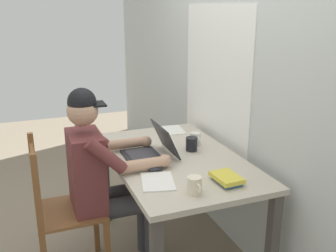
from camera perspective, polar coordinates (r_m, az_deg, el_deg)
The scene contains 12 objects.
back_wall at distance 2.70m, azimuth 10.95°, elevation 7.74°, with size 6.00×0.08×2.60m.
desk at distance 2.66m, azimuth 1.11°, elevation -6.49°, with size 1.36×0.82×0.75m.
seated_person at distance 2.55m, azimuth -9.48°, elevation -6.75°, with size 0.50×0.60×1.26m.
wooden_chair at distance 2.62m, azimuth -15.40°, elevation -12.05°, with size 0.42×0.42×0.96m.
laptop at distance 2.60m, azimuth -2.42°, elevation -3.51°, with size 0.33×0.33×0.22m.
computer_mouse at distance 2.40m, azimuth -1.85°, elevation -6.28°, with size 0.06×0.10×0.03m, color #232328.
coffee_mug_white at distance 2.84m, azimuth 4.04°, elevation -1.88°, with size 0.11×0.08×0.09m.
coffee_mug_dark at distance 2.72m, azimuth 3.51°, elevation -2.67°, with size 0.12×0.08×0.10m.
coffee_mug_spare at distance 2.12m, azimuth 3.93°, elevation -8.67°, with size 0.12×0.08×0.09m.
book_stack_main at distance 2.27m, azimuth 8.63°, elevation -7.65°, with size 0.20×0.14×0.05m.
paper_pile_near_laptop at distance 3.15m, azimuth 0.64°, elevation -0.64°, with size 0.24×0.17×0.01m, color white.
paper_pile_back_corner at distance 2.26m, azimuth -1.54°, elevation -8.17°, with size 0.25×0.18×0.01m, color white.
Camera 1 is at (2.25, -0.93, 1.73)m, focal length 41.42 mm.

